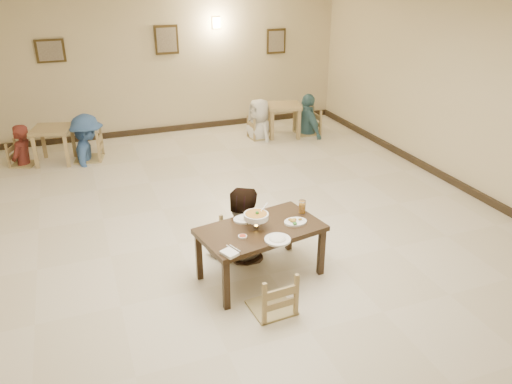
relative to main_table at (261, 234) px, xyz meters
name	(u,v)px	position (x,y,z in m)	size (l,w,h in m)	color
floor	(240,233)	(0.11, 1.10, -0.59)	(10.00, 10.00, 0.00)	beige
ceiling	(237,7)	(0.11, 1.10, 2.41)	(10.00, 10.00, 0.00)	white
wall_back	(163,64)	(0.11, 6.10, 0.91)	(10.00, 10.00, 0.00)	beige
wall_right	(483,103)	(4.11, 1.10, 0.91)	(10.00, 10.00, 0.00)	beige
baseboard_back	(168,129)	(0.11, 6.07, -0.53)	(8.00, 0.06, 0.12)	black
baseboard_right	(466,188)	(4.08, 1.10, -0.53)	(0.06, 10.00, 0.12)	black
picture_a	(50,51)	(-2.09, 6.05, 1.31)	(0.55, 0.04, 0.45)	#332611
picture_b	(166,40)	(0.21, 6.05, 1.41)	(0.50, 0.04, 0.60)	#332611
picture_c	(276,41)	(2.71, 6.05, 1.26)	(0.45, 0.04, 0.55)	#332611
wall_sconce	(216,23)	(1.31, 6.06, 1.71)	(0.16, 0.05, 0.22)	#FFD88C
main_table	(261,234)	(0.00, 0.00, 0.00)	(1.54, 1.05, 0.66)	#332314
chair_far	(241,219)	(-0.01, 0.66, -0.13)	(0.43, 0.43, 0.92)	tan
chair_near	(272,272)	(-0.12, -0.64, -0.10)	(0.45, 0.45, 0.97)	tan
main_diner	(239,188)	(-0.06, 0.58, 0.35)	(0.91, 0.71, 1.86)	gray
curry_warmer	(256,216)	(-0.05, 0.01, 0.23)	(0.32, 0.29, 0.26)	silver
rice_plate_far	(246,219)	(-0.09, 0.24, 0.10)	(0.31, 0.31, 0.07)	white
rice_plate_near	(278,239)	(0.07, -0.34, 0.09)	(0.29, 0.29, 0.07)	white
fried_plate	(295,221)	(0.43, -0.04, 0.10)	(0.28, 0.28, 0.06)	white
chili_dish	(243,236)	(-0.27, -0.13, 0.09)	(0.10, 0.10, 0.02)	white
napkin_cutlery	(230,253)	(-0.52, -0.43, 0.10)	(0.22, 0.28, 0.03)	white
drink_glass	(302,207)	(0.61, 0.17, 0.16)	(0.08, 0.08, 0.17)	white
bg_table_left	(53,135)	(-2.27, 4.94, -0.04)	(0.83, 0.83, 0.68)	tan
bg_table_right	(284,111)	(2.43, 4.90, -0.03)	(0.86, 0.86, 0.69)	tan
bg_chair_ll	(20,143)	(-2.86, 5.01, -0.15)	(0.41, 0.41, 0.87)	tan
bg_chair_lr	(86,132)	(-1.68, 4.87, -0.04)	(0.51, 0.51, 1.09)	tan
bg_chair_rl	(259,118)	(1.88, 4.94, -0.14)	(0.42, 0.42, 0.89)	tan
bg_chair_rr	(308,111)	(2.99, 4.85, -0.07)	(0.48, 0.48, 1.03)	tan
bg_diner_a	(16,125)	(-2.86, 5.01, 0.19)	(0.57, 0.37, 1.55)	maroon
bg_diner_b	(83,115)	(-1.68, 4.87, 0.30)	(1.15, 0.66, 1.77)	#3E65A3
bg_diner_c	(259,99)	(1.88, 4.94, 0.27)	(0.83, 0.54, 1.71)	silver
bg_diner_d	(309,94)	(2.99, 4.85, 0.30)	(1.04, 0.43, 1.77)	teal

